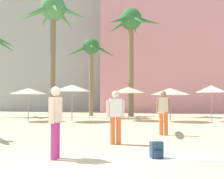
# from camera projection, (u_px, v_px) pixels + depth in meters

# --- Properties ---
(ground) EXTENTS (120.00, 120.00, 0.00)m
(ground) POSITION_uv_depth(u_px,v_px,m) (68.00, 170.00, 5.62)
(ground) COLOR beige
(hotel_pink) EXTENTS (20.15, 10.53, 16.70)m
(hotel_pink) POSITION_uv_depth(u_px,v_px,m) (179.00, 48.00, 36.31)
(hotel_pink) COLOR pink
(hotel_pink) RESTS_ON ground
(palm_tree_far_left) EXTENTS (6.15, 5.74, 10.45)m
(palm_tree_far_left) POSITION_uv_depth(u_px,v_px,m) (53.00, 16.00, 23.63)
(palm_tree_far_left) COLOR brown
(palm_tree_far_left) RESTS_ON ground
(palm_tree_left) EXTENTS (4.64, 4.83, 7.14)m
(palm_tree_left) POSITION_uv_depth(u_px,v_px,m) (91.00, 53.00, 25.29)
(palm_tree_left) COLOR #896B4C
(palm_tree_left) RESTS_ON ground
(palm_tree_center) EXTENTS (5.00, 5.18, 9.72)m
(palm_tree_center) POSITION_uv_depth(u_px,v_px,m) (131.00, 28.00, 24.69)
(palm_tree_center) COLOR brown
(palm_tree_center) RESTS_ON ground
(cafe_umbrella_1) EXTENTS (2.59, 2.59, 2.48)m
(cafe_umbrella_1) POSITION_uv_depth(u_px,v_px,m) (72.00, 88.00, 18.49)
(cafe_umbrella_1) COLOR gray
(cafe_umbrella_1) RESTS_ON ground
(cafe_umbrella_2) EXTENTS (2.48, 2.48, 2.25)m
(cafe_umbrella_2) POSITION_uv_depth(u_px,v_px,m) (29.00, 91.00, 18.66)
(cafe_umbrella_2) COLOR gray
(cafe_umbrella_2) RESTS_ON ground
(cafe_umbrella_3) EXTENTS (2.35, 2.35, 2.36)m
(cafe_umbrella_3) POSITION_uv_depth(u_px,v_px,m) (128.00, 90.00, 19.24)
(cafe_umbrella_3) COLOR gray
(cafe_umbrella_3) RESTS_ON ground
(cafe_umbrella_4) EXTENTS (2.70, 2.70, 2.25)m
(cafe_umbrella_4) POSITION_uv_depth(u_px,v_px,m) (170.00, 92.00, 18.42)
(cafe_umbrella_4) COLOR gray
(cafe_umbrella_4) RESTS_ON ground
(cafe_umbrella_6) EXTENTS (2.07, 2.07, 2.43)m
(cafe_umbrella_6) POSITION_uv_depth(u_px,v_px,m) (211.00, 89.00, 18.37)
(cafe_umbrella_6) COLOR gray
(cafe_umbrella_6) RESTS_ON ground
(beach_towel) EXTENTS (2.02, 1.10, 0.01)m
(beach_towel) POSITION_uv_depth(u_px,v_px,m) (187.00, 157.00, 6.89)
(beach_towel) COLOR white
(beach_towel) RESTS_ON ground
(backpack) EXTENTS (0.34, 0.31, 0.42)m
(backpack) POSITION_uv_depth(u_px,v_px,m) (157.00, 150.00, 6.72)
(backpack) COLOR navy
(backpack) RESTS_ON ground
(person_far_right) EXTENTS (0.95, 2.75, 1.81)m
(person_far_right) POSITION_uv_depth(u_px,v_px,m) (163.00, 112.00, 11.37)
(person_far_right) COLOR orange
(person_far_right) RESTS_ON ground
(person_mid_center) EXTENTS (0.61, 0.30, 1.74)m
(person_mid_center) POSITION_uv_depth(u_px,v_px,m) (116.00, 115.00, 8.94)
(person_mid_center) COLOR orange
(person_mid_center) RESTS_ON ground
(person_near_right) EXTENTS (0.26, 0.61, 1.77)m
(person_near_right) POSITION_uv_depth(u_px,v_px,m) (55.00, 119.00, 6.72)
(person_near_right) COLOR #B7337F
(person_near_right) RESTS_ON ground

